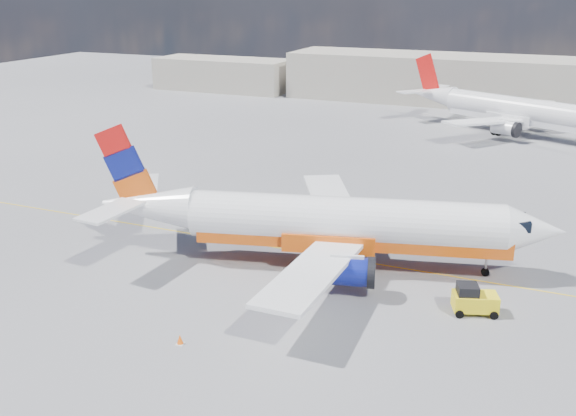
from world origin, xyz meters
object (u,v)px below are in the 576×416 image
at_px(main_jet, 330,223).
at_px(second_jet, 514,110).
at_px(gse_tug, 474,300).
at_px(traffic_cone, 180,340).

height_order(main_jet, second_jet, main_jet).
bearing_deg(gse_tug, second_jet, 73.20).
bearing_deg(main_jet, second_jet, 66.19).
xyz_separation_m(main_jet, second_jet, (8.81, 51.35, -0.13)).
relative_size(second_jet, gse_tug, 10.37).
xyz_separation_m(second_jet, gse_tug, (1.95, -54.58, -2.36)).
height_order(second_jet, gse_tug, second_jet).
relative_size(main_jet, gse_tug, 11.05).
xyz_separation_m(second_jet, traffic_cone, (-13.16, -64.93, -2.99)).
bearing_deg(gse_tug, traffic_cone, -164.45).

